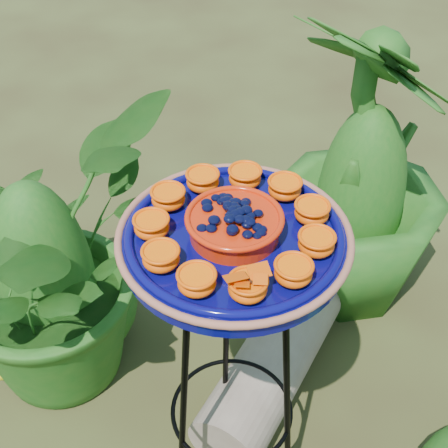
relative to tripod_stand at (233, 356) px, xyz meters
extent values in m
torus|color=black|center=(0.00, 0.00, 0.33)|extent=(0.30, 0.30, 0.02)
torus|color=black|center=(0.00, 0.00, -0.22)|extent=(0.38, 0.38, 0.01)
cylinder|color=black|center=(0.03, 0.14, -0.10)|extent=(0.04, 0.08, 0.85)
cylinder|color=black|center=(-0.13, -0.04, -0.10)|extent=(0.08, 0.04, 0.85)
cylinder|color=black|center=(0.10, -0.10, -0.10)|extent=(0.07, 0.07, 0.85)
cylinder|color=#060750|center=(0.00, 0.00, 0.36)|extent=(0.53, 0.53, 0.04)
torus|color=#945542|center=(0.00, 0.00, 0.38)|extent=(0.46, 0.46, 0.02)
torus|color=#060750|center=(0.00, 0.00, 0.38)|extent=(0.42, 0.42, 0.02)
cylinder|color=red|center=(0.00, 0.00, 0.40)|extent=(0.21, 0.21, 0.04)
torus|color=red|center=(0.00, 0.00, 0.42)|extent=(0.19, 0.19, 0.01)
ellipsoid|color=black|center=(0.00, 0.00, 0.43)|extent=(0.15, 0.15, 0.03)
ellipsoid|color=#FF4402|center=(0.16, -0.01, 0.40)|extent=(0.07, 0.07, 0.03)
cylinder|color=orange|center=(0.16, -0.01, 0.41)|extent=(0.06, 0.06, 0.01)
ellipsoid|color=#FF4402|center=(0.14, 0.07, 0.40)|extent=(0.07, 0.07, 0.03)
cylinder|color=orange|center=(0.14, 0.07, 0.41)|extent=(0.06, 0.06, 0.01)
ellipsoid|color=#FF4402|center=(0.08, 0.14, 0.40)|extent=(0.07, 0.07, 0.03)
cylinder|color=orange|center=(0.08, 0.14, 0.41)|extent=(0.06, 0.06, 0.01)
ellipsoid|color=#FF4402|center=(-0.01, 0.16, 0.40)|extent=(0.07, 0.07, 0.03)
cylinder|color=orange|center=(-0.01, 0.16, 0.41)|extent=(0.06, 0.06, 0.01)
ellipsoid|color=#FF4402|center=(-0.09, 0.13, 0.40)|extent=(0.07, 0.07, 0.03)
cylinder|color=orange|center=(-0.09, 0.13, 0.41)|extent=(0.06, 0.06, 0.01)
ellipsoid|color=#FF4402|center=(-0.15, 0.06, 0.40)|extent=(0.07, 0.07, 0.03)
cylinder|color=orange|center=(-0.15, 0.06, 0.41)|extent=(0.06, 0.06, 0.01)
ellipsoid|color=#FF4402|center=(-0.15, -0.03, 0.40)|extent=(0.07, 0.07, 0.03)
cylinder|color=orange|center=(-0.15, -0.03, 0.41)|extent=(0.06, 0.06, 0.01)
ellipsoid|color=#FF4402|center=(-0.11, -0.11, 0.40)|extent=(0.07, 0.07, 0.03)
cylinder|color=orange|center=(-0.11, -0.11, 0.41)|extent=(0.06, 0.06, 0.01)
ellipsoid|color=#FF4402|center=(-0.03, -0.15, 0.40)|extent=(0.07, 0.07, 0.03)
cylinder|color=orange|center=(-0.03, -0.15, 0.41)|extent=(0.06, 0.06, 0.01)
ellipsoid|color=#FF4402|center=(0.05, -0.15, 0.40)|extent=(0.07, 0.07, 0.03)
cylinder|color=orange|center=(0.05, -0.15, 0.41)|extent=(0.06, 0.06, 0.01)
ellipsoid|color=#FF4402|center=(0.12, -0.09, 0.40)|extent=(0.07, 0.07, 0.03)
cylinder|color=orange|center=(0.12, -0.09, 0.41)|extent=(0.06, 0.06, 0.01)
cylinder|color=black|center=(-0.03, -0.15, 0.42)|extent=(0.01, 0.03, 0.00)
cube|color=#F43F04|center=(-0.06, -0.15, 0.43)|extent=(0.04, 0.03, 0.01)
cube|color=#F43F04|center=(-0.01, -0.15, 0.43)|extent=(0.04, 0.03, 0.01)
cylinder|color=gray|center=(0.21, 0.22, -0.41)|extent=(0.62, 0.58, 0.21)
imported|color=#195216|center=(-0.37, 0.56, -0.08)|extent=(1.03, 1.04, 0.88)
imported|color=#195216|center=(0.65, 0.54, -0.01)|extent=(0.73, 0.73, 1.03)
camera|label=1|loc=(-0.32, -0.81, 1.18)|focal=50.00mm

